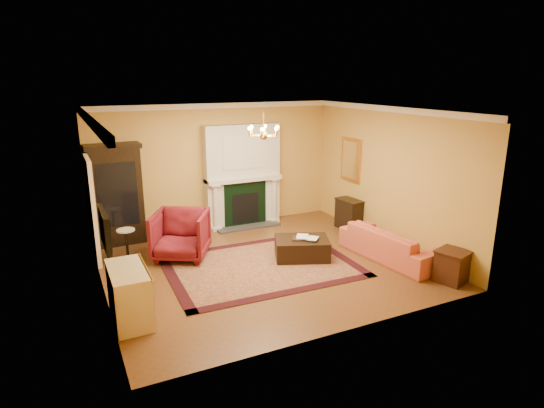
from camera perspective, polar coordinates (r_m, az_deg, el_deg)
floor at (r=9.11m, az=-0.97°, el=-7.61°), size 6.00×5.50×0.02m
ceiling at (r=8.39m, az=-1.07°, el=11.71°), size 6.00×5.50×0.02m
wall_back at (r=11.14m, az=-6.97°, el=4.73°), size 6.00×0.02×3.00m
wall_front at (r=6.32m, az=9.49°, el=-3.81°), size 6.00×0.02×3.00m
wall_left at (r=7.91m, az=-21.27°, el=-0.73°), size 0.02×5.50×3.00m
wall_right at (r=10.22m, az=14.54°, el=3.36°), size 0.02×5.50×3.00m
fireplace at (r=11.23m, az=-3.71°, el=3.31°), size 1.90×0.70×2.50m
crown_molding at (r=9.27m, az=-3.58°, el=11.62°), size 6.00×5.50×0.12m
doorway at (r=9.67m, az=-21.57°, el=-0.71°), size 0.08×1.05×2.10m
tv_panel at (r=7.38m, az=-20.25°, el=-2.98°), size 0.09×0.95×0.58m
gilt_mirror at (r=11.25m, az=9.86°, el=5.50°), size 0.06×0.76×1.05m
chandelier at (r=8.43m, az=-1.06°, el=8.99°), size 0.63×0.55×0.53m
oriental_rug at (r=9.01m, az=-1.44°, el=-7.75°), size 3.68×2.80×0.01m
china_cabinet at (r=10.47m, az=-18.92°, el=0.84°), size 1.08×0.52×2.13m
wingback_armchair at (r=9.43m, az=-11.41°, el=-3.53°), size 1.39×1.36×1.08m
pedestal_table at (r=9.63m, az=-17.77°, el=-4.60°), size 0.36×0.36×0.65m
commode at (r=7.32m, az=-17.48°, el=-10.77°), size 0.53×1.11×0.83m
coral_sofa at (r=9.52m, az=14.76°, el=-4.22°), size 0.90×2.28×0.87m
end_table at (r=8.87m, az=21.64°, el=-7.36°), size 0.61×0.61×0.57m
console_table at (r=11.21m, az=9.62°, el=-1.33°), size 0.43×0.67×0.71m
leather_ottoman at (r=9.34m, az=3.77°, el=-5.52°), size 1.29×1.13×0.40m
ottoman_tray at (r=9.26m, az=3.79°, el=-4.32°), size 0.49×0.46×0.03m
book_a at (r=9.22m, az=3.10°, el=-3.25°), size 0.22×0.16×0.32m
book_b at (r=9.18m, az=4.53°, el=-3.51°), size 0.16×0.16×0.28m
topiary_left at (r=10.91m, az=-6.79°, el=4.40°), size 0.17×0.17×0.45m
topiary_right at (r=11.38m, az=-0.64°, el=4.96°), size 0.17×0.17×0.45m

